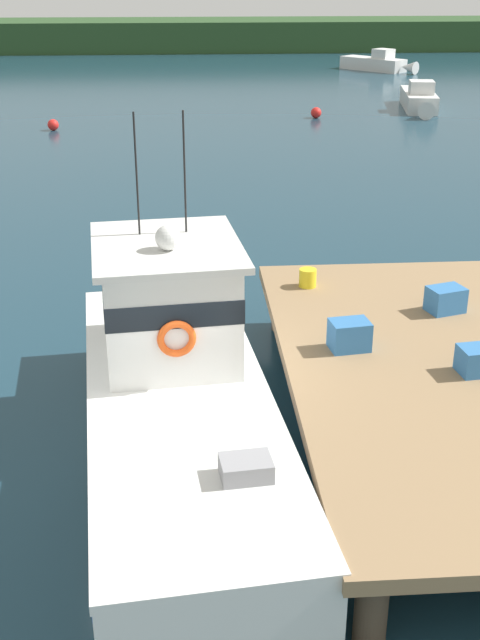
{
  "coord_description": "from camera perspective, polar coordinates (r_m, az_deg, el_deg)",
  "views": [
    {
      "loc": [
        0.36,
        -10.59,
        6.7
      ],
      "look_at": [
        1.2,
        1.43,
        1.4
      ],
      "focal_mm": 45.52,
      "sensor_mm": 36.0,
      "label": 1
    }
  ],
  "objects": [
    {
      "name": "mooring_buoy_channel_marker",
      "position": [
        37.38,
        -13.01,
        13.23
      ],
      "size": [
        0.48,
        0.48,
        0.48
      ],
      "primitive_type": "sphere",
      "color": "red",
      "rests_on": "ground"
    },
    {
      "name": "moored_boat_near_channel",
      "position": [
        42.83,
        12.51,
        14.9
      ],
      "size": [
        2.17,
        5.82,
        1.45
      ],
      "color": "silver",
      "rests_on": "ground"
    },
    {
      "name": "crate_single_by_cleat",
      "position": [
        14.36,
        14.26,
        1.41
      ],
      "size": [
        0.7,
        0.6,
        0.44
      ],
      "primitive_type": "cube",
      "rotation": [
        0.0,
        0.0,
        0.3
      ],
      "color": "#3370B2",
      "rests_on": "dock"
    },
    {
      "name": "bait_bucket",
      "position": [
        15.08,
        4.78,
        2.97
      ],
      "size": [
        0.32,
        0.32,
        0.34
      ],
      "primitive_type": "cylinder",
      "color": "yellow",
      "rests_on": "dock"
    },
    {
      "name": "mooring_buoy_inshore",
      "position": [
        39.7,
        5.37,
        14.31
      ],
      "size": [
        0.5,
        0.5,
        0.5
      ],
      "primitive_type": "sphere",
      "color": "red",
      "rests_on": "ground"
    },
    {
      "name": "crate_stack_mid_dock",
      "position": [
        12.35,
        16.49,
        -2.71
      ],
      "size": [
        0.65,
        0.51,
        0.4
      ],
      "primitive_type": "cube",
      "rotation": [
        0.0,
        0.0,
        0.13
      ],
      "color": "#3370B2",
      "rests_on": "dock"
    },
    {
      "name": "crate_single_far",
      "position": [
        12.66,
        7.7,
        -1.06
      ],
      "size": [
        0.66,
        0.52,
        0.46
      ],
      "primitive_type": "cube",
      "rotation": [
        0.0,
        0.0,
        0.14
      ],
      "color": "#3370B2",
      "rests_on": "dock"
    },
    {
      "name": "ground_plane",
      "position": [
        12.53,
        -5.08,
        -8.67
      ],
      "size": [
        200.0,
        200.0,
        0.0
      ],
      "primitive_type": "plane",
      "color": "#193847"
    },
    {
      "name": "moored_boat_far_right",
      "position": [
        58.57,
        9.67,
        17.37
      ],
      "size": [
        4.66,
        5.03,
        1.45
      ],
      "color": "silver",
      "rests_on": "ground"
    },
    {
      "name": "far_shoreline",
      "position": [
        72.79,
        -4.55,
        19.36
      ],
      "size": [
        120.0,
        8.0,
        2.4
      ],
      "primitive_type": "cube",
      "color": "#284723",
      "rests_on": "ground"
    },
    {
      "name": "main_fishing_boat",
      "position": [
        12.01,
        -4.58,
        -4.62
      ],
      "size": [
        3.37,
        9.94,
        4.8
      ],
      "color": "white",
      "rests_on": "ground"
    }
  ]
}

